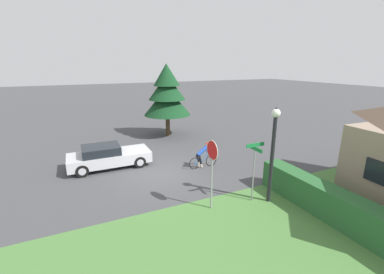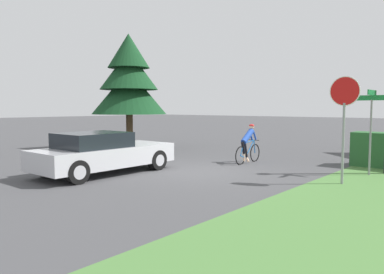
{
  "view_description": "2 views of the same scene",
  "coord_description": "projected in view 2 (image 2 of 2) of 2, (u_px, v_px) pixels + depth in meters",
  "views": [
    {
      "loc": [
        12.57,
        -3.68,
        5.8
      ],
      "look_at": [
        -0.18,
        2.22,
        1.79
      ],
      "focal_mm": 24.0,
      "sensor_mm": 36.0,
      "label": 1
    },
    {
      "loc": [
        7.68,
        -9.46,
        2.12
      ],
      "look_at": [
        -0.68,
        0.49,
        1.08
      ],
      "focal_mm": 35.0,
      "sensor_mm": 36.0,
      "label": 2
    }
  ],
  "objects": [
    {
      "name": "street_name_sign",
      "position": [
        371.0,
        116.0,
        11.55
      ],
      "size": [
        0.9,
        0.9,
        2.65
      ],
      "color": "gray",
      "rests_on": "ground"
    },
    {
      "name": "conifer_tall_near",
      "position": [
        129.0,
        80.0,
        19.12
      ],
      "size": [
        3.79,
        3.79,
        5.85
      ],
      "color": "#4C3823",
      "rests_on": "ground"
    },
    {
      "name": "stop_sign",
      "position": [
        344.0,
        107.0,
        10.17
      ],
      "size": [
        0.8,
        0.07,
        2.96
      ],
      "rotation": [
        0.0,
        0.0,
        3.18
      ],
      "color": "gray",
      "rests_on": "ground"
    },
    {
      "name": "sedan_left_lane",
      "position": [
        102.0,
        153.0,
        11.9
      ],
      "size": [
        1.92,
        4.55,
        1.34
      ],
      "rotation": [
        0.0,
        0.0,
        1.57
      ],
      "color": "#BCBCC1",
      "rests_on": "ground"
    },
    {
      "name": "ground_plane",
      "position": [
        198.0,
        172.0,
        12.31
      ],
      "size": [
        140.0,
        140.0,
        0.0
      ],
      "primitive_type": "plane",
      "color": "#424244"
    },
    {
      "name": "cyclist",
      "position": [
        248.0,
        144.0,
        14.19
      ],
      "size": [
        0.44,
        1.78,
        1.5
      ],
      "rotation": [
        0.0,
        0.0,
        1.59
      ],
      "color": "black",
      "rests_on": "ground"
    }
  ]
}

